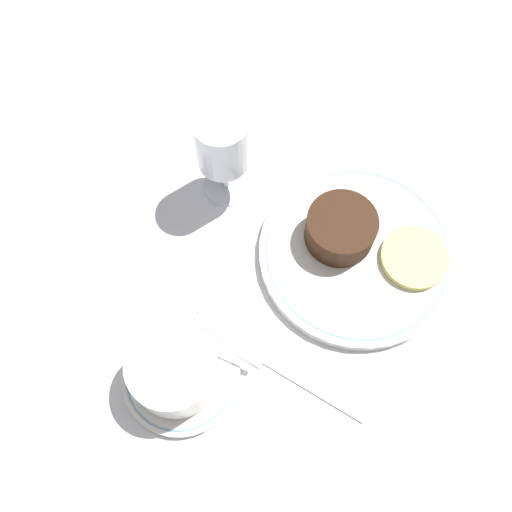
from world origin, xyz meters
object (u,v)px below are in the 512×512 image
coffee_cup (174,369)px  dessert_cake (340,230)px  dinner_plate (357,253)px  fork (277,368)px  wine_glass (222,146)px

coffee_cup → dessert_cake: (0.21, -0.12, -0.01)m
dinner_plate → fork: size_ratio=1.34×
coffee_cup → wine_glass: size_ratio=0.88×
coffee_cup → fork: size_ratio=0.69×
dinner_plate → coffee_cup: (-0.21, 0.15, 0.03)m
dessert_cake → dinner_plate: bearing=-109.4°
fork → dinner_plate: bearing=-16.3°
wine_glass → fork: bearing=-146.0°
dinner_plate → wine_glass: bearing=78.1°
coffee_cup → wine_glass: wine_glass is taller
dessert_cake → wine_glass: bearing=79.5°
coffee_cup → wine_glass: bearing=7.6°
dinner_plate → coffee_cup: 0.26m
wine_glass → fork: size_ratio=0.79×
dinner_plate → dessert_cake: 0.04m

